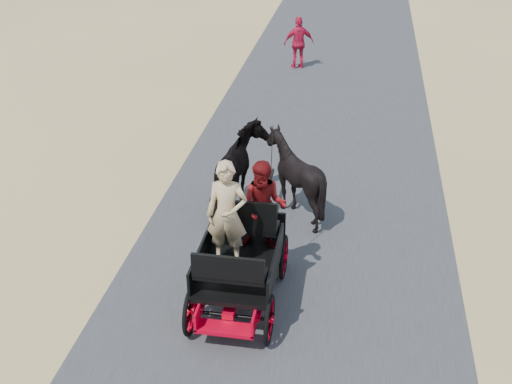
% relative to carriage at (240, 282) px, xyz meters
% --- Properties ---
extents(ground, '(140.00, 140.00, 0.00)m').
position_rel_carriage_xyz_m(ground, '(0.70, -0.46, -0.36)').
color(ground, tan).
extents(road, '(6.00, 140.00, 0.01)m').
position_rel_carriage_xyz_m(road, '(0.70, -0.46, -0.35)').
color(road, '#38383A').
rests_on(road, ground).
extents(carriage, '(1.30, 2.40, 0.72)m').
position_rel_carriage_xyz_m(carriage, '(0.00, 0.00, 0.00)').
color(carriage, black).
rests_on(carriage, ground).
extents(horse_left, '(0.91, 2.01, 1.70)m').
position_rel_carriage_xyz_m(horse_left, '(-0.55, 3.00, 0.49)').
color(horse_left, black).
rests_on(horse_left, ground).
extents(horse_right, '(1.37, 1.54, 1.70)m').
position_rel_carriage_xyz_m(horse_right, '(0.55, 3.00, 0.49)').
color(horse_right, black).
rests_on(horse_right, ground).
extents(driver_man, '(0.66, 0.43, 1.80)m').
position_rel_carriage_xyz_m(driver_man, '(-0.20, 0.05, 1.26)').
color(driver_man, tan).
rests_on(driver_man, carriage).
extents(passenger_woman, '(0.77, 0.60, 1.58)m').
position_rel_carriage_xyz_m(passenger_woman, '(0.30, 0.60, 1.15)').
color(passenger_woman, '#660C0F').
rests_on(passenger_woman, carriage).
extents(pedestrian, '(1.09, 0.74, 1.73)m').
position_rel_carriage_xyz_m(pedestrian, '(-0.42, 12.60, 0.50)').
color(pedestrian, red).
rests_on(pedestrian, ground).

